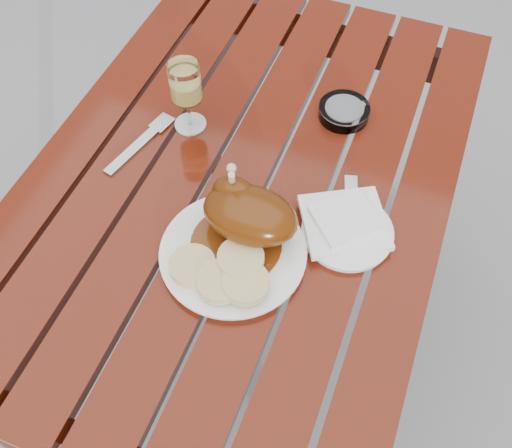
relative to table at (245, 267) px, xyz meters
The scene contains 11 objects.
ground 0.38m from the table, ahead, with size 60.00×60.00×0.00m, color slate.
table is the anchor object (origin of this frame).
dinner_plate 0.43m from the table, 72.61° to the right, with size 0.26×0.26×0.02m, color white.
roast_duck 0.46m from the table, 64.14° to the right, with size 0.18×0.18×0.12m.
bread_dumplings 0.48m from the table, 74.66° to the right, with size 0.18×0.13×0.03m.
wine_glass 0.48m from the table, 152.26° to the left, with size 0.07×0.07×0.16m, color #F7E570.
side_plate 0.45m from the table, 16.41° to the right, with size 0.17×0.17×0.01m, color white.
napkin 0.46m from the table, 14.74° to the right, with size 0.15×0.14×0.01m, color white.
ashtray 0.47m from the table, 56.78° to the left, with size 0.11×0.11×0.03m, color #B2B7BC.
fork 0.44m from the table, behind, with size 0.02×0.18×0.01m, color gray.
knife 0.45m from the table, 12.86° to the right, with size 0.02×0.18×0.01m, color gray.
Camera 1 is at (0.29, -0.66, 1.62)m, focal length 40.00 mm.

